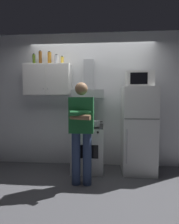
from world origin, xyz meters
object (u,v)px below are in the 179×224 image
object	(u,v)px
range_hood	(88,88)
bottle_olive_oil	(34,60)
stove_oven	(88,148)
refrigerator	(138,130)
bottle_beer_brown	(40,58)
microwave	(139,79)
bottle_liquor_amber	(49,58)
upper_cabinet	(48,80)
person_standing	(81,129)
cooking_pot	(94,124)
bottle_canister_steel	(56,60)
bottle_spice_jar	(62,61)

from	to	relation	value
range_hood	bottle_olive_oil	xyz separation A→B (m)	(-1.10, 0.04, 0.56)
stove_oven	bottle_olive_oil	world-z (taller)	bottle_olive_oil
refrigerator	bottle_olive_oil	bearing A→B (deg)	175.34
refrigerator	bottle_beer_brown	distance (m)	2.36
microwave	range_hood	bearing A→B (deg)	173.54
stove_oven	range_hood	distance (m)	1.17
microwave	bottle_liquor_amber	size ratio (longest dim) A/B	1.83
range_hood	microwave	distance (m)	0.97
upper_cabinet	person_standing	distance (m)	1.35
range_hood	bottle_olive_oil	world-z (taller)	bottle_olive_oil
refrigerator	range_hood	bearing A→B (deg)	172.45
cooking_pot	bottle_beer_brown	distance (m)	1.68
upper_cabinet	range_hood	distance (m)	0.81
bottle_beer_brown	microwave	bearing A→B (deg)	-3.58
stove_oven	bottle_canister_steel	distance (m)	1.82
bottle_olive_oil	bottle_spice_jar	size ratio (longest dim) A/B	1.44
stove_oven	refrigerator	bearing A→B (deg)	0.04
bottle_olive_oil	bottle_beer_brown	distance (m)	0.15
upper_cabinet	refrigerator	size ratio (longest dim) A/B	0.56
stove_oven	bottle_liquor_amber	xyz separation A→B (m)	(-0.77, 0.15, 1.74)
bottle_olive_oil	range_hood	bearing A→B (deg)	-2.15
upper_cabinet	range_hood	world-z (taller)	range_hood
stove_oven	cooking_pot	xyz separation A→B (m)	(0.13, -0.12, 0.49)
cooking_pot	bottle_olive_oil	distance (m)	1.76
upper_cabinet	person_standing	xyz separation A→B (m)	(0.75, -0.73, -0.85)
bottle_beer_brown	bottle_liquor_amber	distance (m)	0.18
microwave	person_standing	xyz separation A→B (m)	(-1.00, -0.62, -0.84)
range_hood	microwave	world-z (taller)	range_hood
cooking_pot	bottle_olive_oil	size ratio (longest dim) A/B	1.32
bottle_beer_brown	bottle_liquor_amber	world-z (taller)	bottle_beer_brown
upper_cabinet	bottle_canister_steel	distance (m)	0.43
person_standing	stove_oven	bearing A→B (deg)	85.28
person_standing	cooking_pot	distance (m)	0.52
upper_cabinet	cooking_pot	distance (m)	1.27
microwave	bottle_canister_steel	bearing A→B (deg)	177.35
microwave	bottle_canister_steel	distance (m)	1.62
person_standing	bottle_liquor_amber	xyz separation A→B (m)	(-0.72, 0.75, 1.27)
bottle_canister_steel	bottle_spice_jar	size ratio (longest dim) A/B	1.18
bottle_liquor_amber	bottle_canister_steel	bearing A→B (deg)	-19.08
upper_cabinet	bottle_beer_brown	bearing A→B (deg)	175.20
bottle_liquor_amber	person_standing	bearing A→B (deg)	-46.06
bottle_olive_oil	bottle_canister_steel	size ratio (longest dim) A/B	1.22
refrigerator	bottle_canister_steel	world-z (taller)	bottle_canister_steel
stove_oven	microwave	world-z (taller)	microwave
bottle_liquor_amber	refrigerator	bearing A→B (deg)	-4.79
microwave	bottle_beer_brown	distance (m)	1.96
stove_oven	refrigerator	size ratio (longest dim) A/B	0.55
upper_cabinet	person_standing	world-z (taller)	upper_cabinet
upper_cabinet	stove_oven	distance (m)	1.55
refrigerator	bottle_beer_brown	world-z (taller)	bottle_beer_brown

